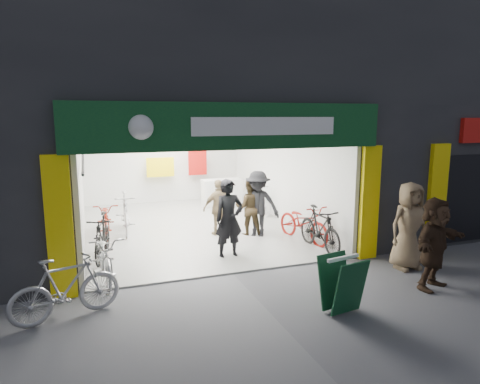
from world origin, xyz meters
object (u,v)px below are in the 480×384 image
parked_bike (66,288)px  sandwich_board (342,283)px  bike_left_front (105,257)px  pedestrian_near (409,226)px  bike_right_front (320,229)px

parked_bike → sandwich_board: parked_bike is taller
bike_left_front → pedestrian_near: 6.34m
bike_right_front → sandwich_board: bearing=-115.4°
sandwich_board → bike_right_front: bearing=56.8°
parked_bike → sandwich_board: 4.50m
pedestrian_near → bike_right_front: bearing=123.9°
bike_right_front → parked_bike: 5.93m
bike_right_front → parked_bike: (-5.67, -1.75, -0.02)m
bike_left_front → sandwich_board: 4.62m
bike_left_front → bike_right_front: (5.00, 0.21, 0.06)m
bike_right_front → bike_left_front: bearing=-179.0°
sandwich_board → bike_left_front: bearing=132.8°
parked_bike → pedestrian_near: (6.81, 0.02, 0.42)m
parked_bike → sandwich_board: size_ratio=1.87×
bike_right_front → parked_bike: bearing=-164.3°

